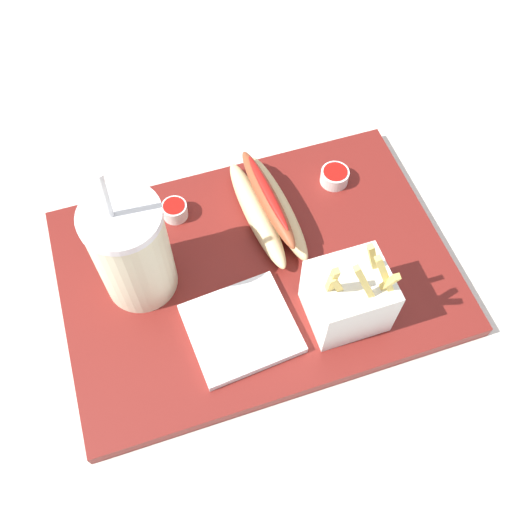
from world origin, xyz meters
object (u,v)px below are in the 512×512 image
Objects in this scene: ketchup_cup_1 at (335,176)px; ketchup_cup_2 at (175,210)px; fries_basket at (348,296)px; hot_dog_1 at (267,207)px; soda_cup at (132,251)px; napkin_stack at (241,328)px.

ketchup_cup_1 is 1.15× the size of ketchup_cup_2.
fries_basket is at bearing 128.19° from ketchup_cup_2.
fries_basket is 0.17m from hot_dog_1.
hot_dog_1 reaches higher than ketchup_cup_2.
fries_basket is at bearing 105.24° from hot_dog_1.
hot_dog_1 is at bearing -166.21° from soda_cup.
soda_cup is 5.60× the size of ketchup_cup_1.
ketchup_cup_1 is (-0.29, -0.07, -0.06)m from soda_cup.
soda_cup is 0.13m from ketchup_cup_2.
hot_dog_1 is 5.43× the size of ketchup_cup_2.
napkin_stack is at bearing 60.80° from hot_dog_1.
ketchup_cup_2 is 0.19m from napkin_stack.
napkin_stack is (0.13, -0.02, -0.04)m from fries_basket.
soda_cup is 1.50× the size of fries_basket.
ketchup_cup_2 reaches higher than napkin_stack.
ketchup_cup_2 is (0.16, -0.21, -0.03)m from fries_basket.
ketchup_cup_2 is (-0.06, -0.09, -0.06)m from soda_cup.
ketchup_cup_1 is (-0.11, -0.03, -0.01)m from hot_dog_1.
fries_basket is at bearing 152.25° from soda_cup.
fries_basket reaches higher than napkin_stack.
ketchup_cup_1 is 0.32× the size of napkin_stack.
hot_dog_1 is 0.11m from ketchup_cup_1.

